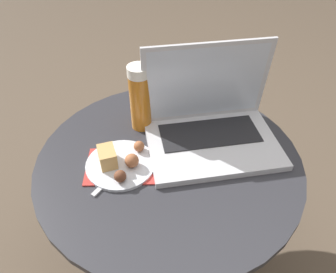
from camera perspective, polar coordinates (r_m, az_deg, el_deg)
The scene contains 7 objects.
ground_plane at distance 1.28m, azimuth 0.12°, elevation -19.39°, with size 6.00×6.00×0.00m, color brown.
table at distance 0.97m, azimuth 0.14°, elevation -8.31°, with size 0.71×0.71×0.49m.
napkin at distance 0.87m, azimuth -7.87°, elevation -5.07°, with size 0.20×0.14×0.00m.
laptop at distance 0.92m, azimuth 7.38°, elevation 2.29°, with size 0.40×0.31×0.27m.
beer_glass at distance 0.93m, azimuth -4.88°, elevation 6.70°, with size 0.06×0.06×0.20m.
snack_plate at distance 0.86m, azimuth -8.42°, elevation -4.40°, with size 0.18×0.18×0.06m.
fork at distance 0.86m, azimuth -8.50°, elevation -5.88°, with size 0.11×0.15×0.01m.
Camera 1 is at (0.01, -0.63, 1.11)m, focal length 35.00 mm.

